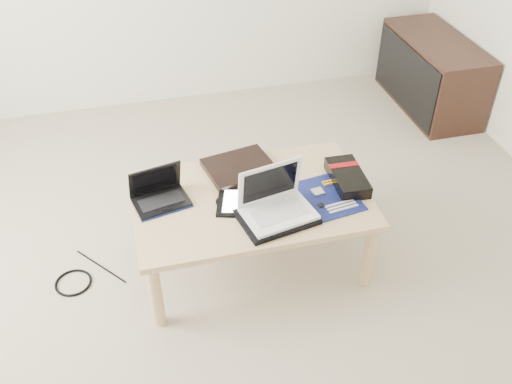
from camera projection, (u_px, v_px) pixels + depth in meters
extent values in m
plane|color=#ACA38C|center=(229.00, 297.00, 2.72)|extent=(4.00, 4.00, 0.00)
cube|color=#E4BB89|center=(251.00, 200.00, 2.69)|extent=(1.10, 0.70, 0.03)
cylinder|color=#E4BB89|center=(156.00, 295.00, 2.49)|extent=(0.06, 0.06, 0.37)
cylinder|color=#E4BB89|center=(369.00, 255.00, 2.68)|extent=(0.06, 0.06, 0.37)
cylinder|color=#E4BB89|center=(143.00, 209.00, 2.94)|extent=(0.06, 0.06, 0.37)
cylinder|color=#E4BB89|center=(326.00, 181.00, 3.13)|extent=(0.06, 0.06, 0.37)
cube|color=#331D14|center=(432.00, 73.00, 4.01)|extent=(0.40, 0.90, 0.50)
cube|color=black|center=(406.00, 76.00, 3.97)|extent=(0.02, 0.86, 0.44)
cube|color=black|center=(240.00, 168.00, 2.84)|extent=(0.37, 0.33, 0.03)
cube|color=black|center=(161.00, 202.00, 2.64)|extent=(0.28, 0.22, 0.02)
cube|color=black|center=(161.00, 201.00, 2.63)|extent=(0.22, 0.14, 0.00)
cube|color=black|center=(166.00, 208.00, 2.59)|extent=(0.06, 0.04, 0.00)
cube|color=black|center=(155.00, 179.00, 2.63)|extent=(0.25, 0.10, 0.16)
cube|color=black|center=(155.00, 180.00, 2.62)|extent=(0.21, 0.08, 0.13)
cube|color=#0C1844|center=(168.00, 213.00, 2.58)|extent=(0.24, 0.06, 0.01)
cube|color=black|center=(247.00, 203.00, 2.64)|extent=(0.32, 0.27, 0.01)
cube|color=white|center=(247.00, 201.00, 2.63)|extent=(0.25, 0.22, 0.00)
cube|color=silver|center=(282.00, 187.00, 2.72)|extent=(0.10, 0.20, 0.02)
cube|color=#A4A4A9|center=(282.00, 186.00, 2.72)|extent=(0.08, 0.16, 0.00)
cube|color=black|center=(277.00, 217.00, 2.55)|extent=(0.37, 0.30, 0.02)
cube|color=white|center=(279.00, 213.00, 2.54)|extent=(0.35, 0.27, 0.01)
cube|color=silver|center=(279.00, 212.00, 2.53)|extent=(0.27, 0.17, 0.00)
cube|color=white|center=(288.00, 223.00, 2.48)|extent=(0.07, 0.04, 0.00)
cube|color=white|center=(270.00, 182.00, 2.54)|extent=(0.31, 0.10, 0.21)
cube|color=black|center=(270.00, 183.00, 2.54)|extent=(0.26, 0.08, 0.17)
cube|color=#0B1149|center=(328.00, 196.00, 2.68)|extent=(0.29, 0.35, 0.01)
cube|color=silver|center=(318.00, 192.00, 2.69)|extent=(0.06, 0.06, 0.01)
cube|color=gold|center=(332.00, 180.00, 2.76)|extent=(0.11, 0.03, 0.01)
cube|color=gold|center=(334.00, 182.00, 2.75)|extent=(0.11, 0.03, 0.01)
cube|color=silver|center=(339.00, 203.00, 2.63)|extent=(0.15, 0.03, 0.01)
cube|color=silver|center=(342.00, 206.00, 2.61)|extent=(0.15, 0.03, 0.01)
cube|color=silver|center=(344.00, 209.00, 2.60)|extent=(0.15, 0.03, 0.01)
cube|color=black|center=(321.00, 205.00, 2.62)|extent=(0.03, 0.03, 0.01)
cube|color=black|center=(347.00, 178.00, 2.75)|extent=(0.16, 0.30, 0.06)
cube|color=maroon|center=(344.00, 165.00, 2.77)|extent=(0.15, 0.04, 0.00)
torus|color=black|center=(226.00, 202.00, 2.64)|extent=(0.12, 0.12, 0.01)
torus|color=black|center=(73.00, 283.00, 2.78)|extent=(0.22, 0.22, 0.01)
cylinder|color=black|center=(101.00, 266.00, 2.87)|extent=(0.23, 0.29, 0.01)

